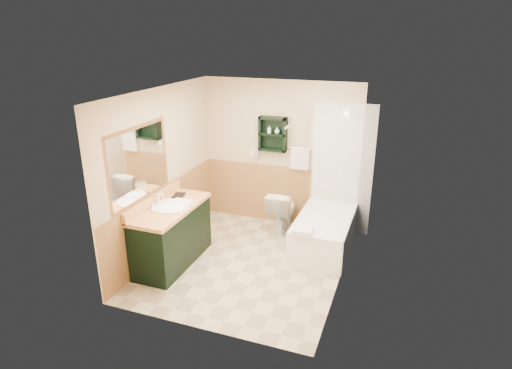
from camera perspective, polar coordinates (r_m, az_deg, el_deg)
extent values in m
plane|color=beige|center=(6.18, -1.14, -10.39)|extent=(3.00, 3.00, 0.00)
cube|color=beige|center=(7.04, 3.27, 4.10)|extent=(2.60, 0.04, 2.40)
cube|color=beige|center=(6.25, -12.59, 1.53)|extent=(0.04, 3.00, 2.40)
cube|color=beige|center=(5.36, 12.04, -1.55)|extent=(0.04, 3.00, 2.40)
cube|color=white|center=(5.37, -1.33, 12.42)|extent=(2.60, 3.00, 0.04)
cube|color=black|center=(6.87, 2.24, 6.74)|extent=(0.45, 0.15, 0.55)
cylinder|color=silver|center=(5.99, 6.15, 9.05)|extent=(0.03, 1.60, 0.03)
cube|color=black|center=(6.11, -11.12, -6.62)|extent=(0.59, 1.35, 0.86)
cube|color=white|center=(6.55, 9.14, -6.22)|extent=(0.78, 1.50, 0.52)
imported|color=white|center=(6.97, 3.55, -3.52)|extent=(0.40, 0.71, 0.70)
cube|color=white|center=(5.99, -9.91, -2.40)|extent=(0.27, 0.22, 0.04)
imported|color=black|center=(6.27, -11.00, -0.56)|extent=(0.16, 0.05, 0.21)
cube|color=white|center=(5.86, 6.21, -6.20)|extent=(0.27, 0.22, 0.07)
imported|color=white|center=(6.87, 1.77, 7.11)|extent=(0.09, 0.13, 0.05)
imported|color=white|center=(6.83, 2.85, 7.13)|extent=(0.08, 0.10, 0.08)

